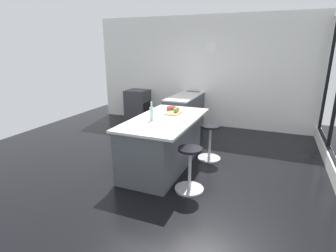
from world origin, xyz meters
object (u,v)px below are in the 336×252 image
object	(u,v)px
stool_by_window	(210,143)
cutting_board	(174,113)
stool_middle	(190,171)
water_bottle	(152,113)
fruit_bowl	(171,108)
apple_red	(177,109)
apple_green	(176,110)
kitchen_island	(163,142)
oven_range	(138,105)

from	to	relation	value
stool_by_window	cutting_board	bearing A→B (deg)	-68.16
stool_middle	water_bottle	size ratio (longest dim) A/B	2.17
cutting_board	fruit_bowl	bearing A→B (deg)	-148.78
apple_red	apple_green	world-z (taller)	apple_green
kitchen_island	stool_middle	xyz separation A→B (m)	(0.62, 0.70, -0.14)
fruit_bowl	stool_middle	bearing A→B (deg)	32.56
apple_green	cutting_board	bearing A→B (deg)	-87.61
kitchen_island	stool_middle	distance (m)	0.95
oven_range	stool_by_window	world-z (taller)	oven_range
cutting_board	fruit_bowl	size ratio (longest dim) A/B	1.93
stool_by_window	stool_middle	distance (m)	1.25
apple_green	fruit_bowl	world-z (taller)	apple_green
stool_by_window	stool_middle	bearing A→B (deg)	0.00
water_bottle	fruit_bowl	xyz separation A→B (m)	(-0.78, 0.05, -0.08)
kitchen_island	water_bottle	distance (m)	0.62
kitchen_island	apple_red	size ratio (longest dim) A/B	25.22
kitchen_island	stool_by_window	bearing A→B (deg)	131.67
apple_red	fruit_bowl	size ratio (longest dim) A/B	0.42
cutting_board	apple_green	world-z (taller)	apple_green
stool_middle	fruit_bowl	distance (m)	1.56
stool_by_window	apple_green	xyz separation A→B (m)	(0.25, -0.60, 0.65)
stool_by_window	water_bottle	xyz separation A→B (m)	(0.82, -0.82, 0.71)
water_bottle	stool_middle	bearing A→B (deg)	62.55
stool_by_window	apple_red	xyz separation A→B (m)	(0.16, -0.61, 0.64)
oven_range	apple_red	size ratio (longest dim) A/B	11.38
kitchen_island	apple_green	xyz separation A→B (m)	(-0.37, 0.10, 0.51)
stool_middle	fruit_bowl	size ratio (longest dim) A/B	3.64
kitchen_island	stool_middle	world-z (taller)	kitchen_island
cutting_board	stool_middle	bearing A→B (deg)	32.85
apple_red	oven_range	bearing A→B (deg)	-136.92
kitchen_island	stool_by_window	xyz separation A→B (m)	(-0.62, 0.70, -0.14)
cutting_board	apple_green	size ratio (longest dim) A/B	4.09
oven_range	water_bottle	bearing A→B (deg)	32.69
kitchen_island	apple_red	distance (m)	0.69
water_bottle	stool_by_window	bearing A→B (deg)	135.14
apple_red	water_bottle	xyz separation A→B (m)	(0.66, -0.21, 0.06)
apple_red	water_bottle	bearing A→B (deg)	-17.28
water_bottle	oven_range	bearing A→B (deg)	-147.31
apple_green	water_bottle	size ratio (longest dim) A/B	0.28
cutting_board	apple_red	world-z (taller)	apple_red
fruit_bowl	water_bottle	bearing A→B (deg)	-3.49
oven_range	apple_red	world-z (taller)	apple_red
apple_green	fruit_bowl	distance (m)	0.27
kitchen_island	cutting_board	world-z (taller)	cutting_board
stool_middle	cutting_board	bearing A→B (deg)	-147.15
oven_range	cutting_board	world-z (taller)	cutting_board
cutting_board	water_bottle	xyz separation A→B (m)	(0.57, -0.18, 0.11)
oven_range	kitchen_island	bearing A→B (deg)	36.32
apple_red	fruit_bowl	world-z (taller)	apple_red
stool_middle	apple_red	world-z (taller)	apple_red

